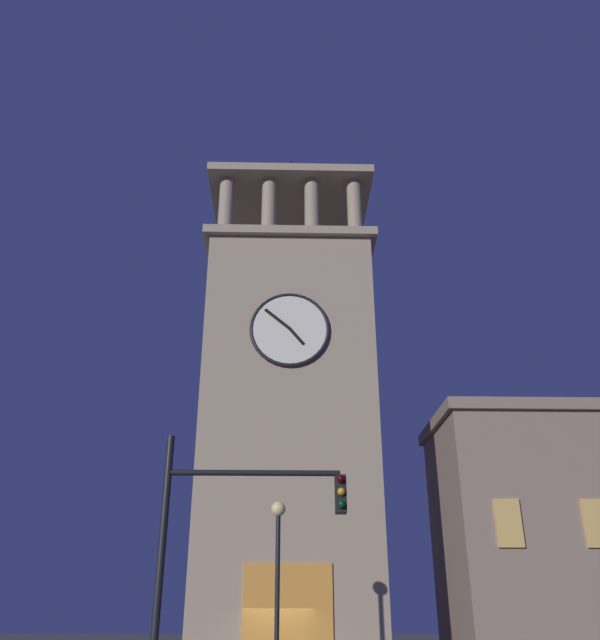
{
  "coord_description": "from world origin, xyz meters",
  "views": [
    {
      "loc": [
        -0.17,
        24.85,
        2.1
      ],
      "look_at": [
        -0.85,
        -3.39,
        15.13
      ],
      "focal_mm": 36.68,
      "sensor_mm": 36.0,
      "label": 1
    }
  ],
  "objects": [
    {
      "name": "clocktower",
      "position": [
        -0.34,
        -3.37,
        9.63
      ],
      "size": [
        7.88,
        6.7,
        24.51
      ],
      "color": "gray",
      "rests_on": "ground_plane"
    },
    {
      "name": "traffic_signal_near",
      "position": [
        1.0,
        11.38,
        3.6
      ],
      "size": [
        3.71,
        0.41,
        5.61
      ],
      "color": "black",
      "rests_on": "ground_plane"
    },
    {
      "name": "street_lamp",
      "position": [
        -0.01,
        4.67,
        3.72
      ],
      "size": [
        0.44,
        0.44,
        5.37
      ],
      "color": "black",
      "rests_on": "ground_plane"
    }
  ]
}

